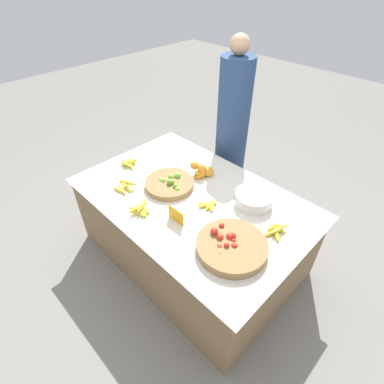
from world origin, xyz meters
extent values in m
plane|color=gray|center=(0.00, 0.00, 0.00)|extent=(12.00, 12.00, 0.00)
cube|color=olive|center=(0.00, 0.00, 0.34)|extent=(1.75, 1.14, 0.67)
cube|color=silver|center=(0.00, 0.00, 0.68)|extent=(1.82, 1.19, 0.01)
cylinder|color=olive|center=(-0.23, -0.03, 0.71)|extent=(0.40, 0.40, 0.05)
sphere|color=#7AB238|center=(-0.20, 0.08, 0.71)|extent=(0.04, 0.04, 0.04)
sphere|color=#89BC42|center=(-0.23, 0.06, 0.74)|extent=(0.05, 0.05, 0.05)
sphere|color=#89BC42|center=(-0.15, 0.02, 0.71)|extent=(0.05, 0.05, 0.05)
sphere|color=#89BC42|center=(-0.27, -0.06, 0.73)|extent=(0.05, 0.05, 0.05)
sphere|color=#6BA333|center=(-0.20, -0.05, 0.75)|extent=(0.05, 0.05, 0.05)
sphere|color=#7AB238|center=(-0.14, -0.05, 0.74)|extent=(0.04, 0.04, 0.04)
sphere|color=#7AB238|center=(-0.25, -0.14, 0.71)|extent=(0.04, 0.04, 0.04)
sphere|color=#6BA333|center=(-0.26, 0.02, 0.73)|extent=(0.05, 0.05, 0.05)
sphere|color=#89BC42|center=(-0.20, -0.03, 0.75)|extent=(0.04, 0.04, 0.04)
sphere|color=#6BA333|center=(-0.27, -0.05, 0.73)|extent=(0.04, 0.04, 0.04)
sphere|color=#89BC42|center=(-0.11, -0.05, 0.72)|extent=(0.05, 0.05, 0.05)
sphere|color=#89BC42|center=(-0.29, -0.06, 0.72)|extent=(0.05, 0.05, 0.05)
cylinder|color=olive|center=(0.55, -0.19, 0.71)|extent=(0.46, 0.46, 0.06)
sphere|color=red|center=(0.41, -0.12, 0.75)|extent=(0.04, 0.04, 0.04)
sphere|color=red|center=(0.50, -0.21, 0.71)|extent=(0.05, 0.05, 0.05)
sphere|color=red|center=(0.57, -0.20, 0.74)|extent=(0.05, 0.05, 0.05)
sphere|color=red|center=(0.47, -0.21, 0.75)|extent=(0.05, 0.05, 0.05)
sphere|color=red|center=(0.52, -0.15, 0.75)|extent=(0.05, 0.05, 0.05)
sphere|color=red|center=(0.49, -0.17, 0.70)|extent=(0.04, 0.04, 0.04)
sphere|color=red|center=(0.41, -0.21, 0.76)|extent=(0.05, 0.05, 0.05)
sphere|color=red|center=(0.54, -0.20, 0.71)|extent=(0.04, 0.04, 0.04)
sphere|color=red|center=(0.54, -0.23, 0.75)|extent=(0.04, 0.04, 0.04)
sphere|color=red|center=(0.54, -0.16, 0.74)|extent=(0.04, 0.04, 0.04)
sphere|color=red|center=(0.51, -0.26, 0.73)|extent=(0.05, 0.05, 0.05)
sphere|color=red|center=(0.51, -0.16, 0.75)|extent=(0.05, 0.05, 0.05)
sphere|color=red|center=(0.55, -0.31, 0.73)|extent=(0.04, 0.04, 0.04)
sphere|color=orange|center=(-0.12, 0.31, 0.72)|extent=(0.08, 0.08, 0.08)
sphere|color=orange|center=(-0.15, 0.28, 0.72)|extent=(0.08, 0.08, 0.08)
sphere|color=orange|center=(-0.14, 0.21, 0.72)|extent=(0.07, 0.07, 0.07)
sphere|color=orange|center=(-0.10, 0.30, 0.72)|extent=(0.08, 0.08, 0.08)
sphere|color=orange|center=(-0.13, 0.24, 0.72)|extent=(0.08, 0.08, 0.08)
sphere|color=orange|center=(-0.14, 0.25, 0.77)|extent=(0.07, 0.07, 0.07)
sphere|color=orange|center=(-0.20, 0.23, 0.77)|extent=(0.07, 0.07, 0.07)
cylinder|color=silver|center=(0.38, 0.28, 0.73)|extent=(0.28, 0.28, 0.09)
cube|color=orange|center=(0.11, -0.27, 0.74)|extent=(0.15, 0.01, 0.11)
ellipsoid|color=yellow|center=(-0.13, -0.40, 0.70)|extent=(0.11, 0.12, 0.03)
ellipsoid|color=yellow|center=(-0.17, -0.39, 0.70)|extent=(0.13, 0.12, 0.04)
ellipsoid|color=yellow|center=(-0.13, -0.40, 0.70)|extent=(0.12, 0.04, 0.03)
ellipsoid|color=yellow|center=(-0.14, -0.38, 0.70)|extent=(0.15, 0.06, 0.03)
ellipsoid|color=yellow|center=(-0.16, -0.39, 0.72)|extent=(0.04, 0.16, 0.03)
ellipsoid|color=yellow|center=(-0.15, -0.36, 0.73)|extent=(0.10, 0.15, 0.03)
ellipsoid|color=yellow|center=(-0.44, -0.34, 0.70)|extent=(0.13, 0.06, 0.03)
ellipsoid|color=yellow|center=(-0.43, -0.30, 0.70)|extent=(0.12, 0.04, 0.03)
ellipsoid|color=yellow|center=(-0.45, -0.36, 0.70)|extent=(0.14, 0.05, 0.03)
ellipsoid|color=yellow|center=(-0.45, -0.28, 0.73)|extent=(0.15, 0.10, 0.03)
ellipsoid|color=yellow|center=(-0.49, -0.31, 0.72)|extent=(0.13, 0.04, 0.03)
ellipsoid|color=yellow|center=(0.15, 0.01, 0.70)|extent=(0.08, 0.15, 0.03)
ellipsoid|color=yellow|center=(0.15, 0.02, 0.70)|extent=(0.12, 0.14, 0.03)
ellipsoid|color=yellow|center=(0.17, 0.02, 0.70)|extent=(0.08, 0.13, 0.03)
ellipsoid|color=yellow|center=(0.19, 0.02, 0.70)|extent=(0.10, 0.11, 0.03)
ellipsoid|color=yellow|center=(-0.72, -0.08, 0.70)|extent=(0.10, 0.14, 0.03)
ellipsoid|color=yellow|center=(-0.69, -0.09, 0.70)|extent=(0.14, 0.08, 0.03)
ellipsoid|color=yellow|center=(-0.75, -0.07, 0.70)|extent=(0.08, 0.14, 0.03)
ellipsoid|color=yellow|center=(-0.69, -0.10, 0.70)|extent=(0.11, 0.04, 0.03)
ellipsoid|color=yellow|center=(-0.70, -0.08, 0.72)|extent=(0.06, 0.14, 0.03)
ellipsoid|color=yellow|center=(-0.72, -0.12, 0.72)|extent=(0.12, 0.04, 0.03)
ellipsoid|color=yellow|center=(0.66, 0.16, 0.70)|extent=(0.11, 0.03, 0.03)
ellipsoid|color=yellow|center=(0.65, 0.15, 0.70)|extent=(0.06, 0.14, 0.03)
ellipsoid|color=yellow|center=(0.66, 0.11, 0.70)|extent=(0.07, 0.15, 0.03)
ellipsoid|color=yellow|center=(0.68, 0.12, 0.70)|extent=(0.13, 0.13, 0.03)
ellipsoid|color=yellow|center=(0.64, 0.14, 0.72)|extent=(0.04, 0.11, 0.03)
ellipsoid|color=yellow|center=(0.68, 0.15, 0.72)|extent=(0.06, 0.15, 0.03)
cylinder|color=navy|center=(-0.32, 0.86, 0.75)|extent=(0.30, 0.30, 1.51)
sphere|color=tan|center=(-0.32, 0.86, 1.59)|extent=(0.17, 0.17, 0.17)
camera|label=1|loc=(1.26, -1.26, 2.18)|focal=28.00mm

